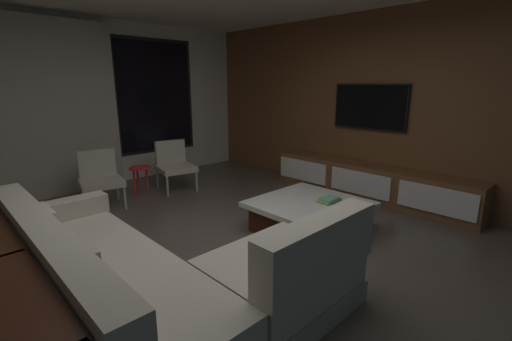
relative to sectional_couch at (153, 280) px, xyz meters
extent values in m
plane|color=#564C44|center=(0.84, 0.16, -0.29)|extent=(9.20, 9.20, 0.00)
cube|color=silver|center=(0.84, 3.82, 1.06)|extent=(6.60, 0.12, 2.70)
cube|color=black|center=(2.14, 3.76, 1.16)|extent=(1.52, 0.02, 2.02)
cube|color=black|center=(2.14, 3.74, 1.16)|extent=(1.40, 0.03, 1.90)
cube|color=#BCB5A3|center=(0.29, 3.64, 1.01)|extent=(2.10, 0.12, 2.60)
cube|color=brown|center=(3.90, 0.16, 1.06)|extent=(0.12, 7.80, 2.70)
cube|color=#A49C8C|center=(-0.24, 0.23, -0.20)|extent=(0.90, 2.50, 0.18)
cube|color=beige|center=(-0.24, 0.23, 0.01)|extent=(0.86, 2.42, 0.24)
cube|color=beige|center=(-0.59, 0.23, 0.33)|extent=(0.20, 2.50, 0.40)
cube|color=beige|center=(-0.24, 1.38, 0.22)|extent=(0.90, 0.20, 0.18)
cube|color=#A49C8C|center=(0.74, -0.57, -0.20)|extent=(1.10, 0.90, 0.18)
cube|color=beige|center=(0.74, -0.57, 0.01)|extent=(1.07, 0.86, 0.24)
cube|color=beige|center=(0.74, -0.92, 0.33)|extent=(1.10, 0.20, 0.40)
cube|color=beige|center=(-0.47, 0.78, 0.29)|extent=(0.10, 0.36, 0.36)
cube|color=#B2A893|center=(-0.47, -0.07, 0.29)|extent=(0.10, 0.36, 0.36)
cube|color=#3D1D10|center=(2.04, 0.13, -0.14)|extent=(1.00, 1.00, 0.30)
cube|color=white|center=(2.04, 0.13, 0.04)|extent=(1.16, 1.16, 0.06)
cube|color=#919451|center=(2.21, -0.01, 0.08)|extent=(0.29, 0.16, 0.02)
cube|color=#65AC89|center=(2.20, -0.02, 0.11)|extent=(0.21, 0.16, 0.03)
cylinder|color=#B2ADA0|center=(1.99, 2.33, -0.11)|extent=(0.04, 0.04, 0.36)
cylinder|color=#B2ADA0|center=(1.52, 2.43, -0.11)|extent=(0.04, 0.04, 0.36)
cylinder|color=#B2ADA0|center=(2.09, 2.82, -0.11)|extent=(0.04, 0.04, 0.36)
cylinder|color=#B2ADA0|center=(1.62, 2.92, -0.11)|extent=(0.04, 0.04, 0.36)
cube|color=beige|center=(1.80, 2.63, 0.07)|extent=(0.64, 0.66, 0.08)
cube|color=beige|center=(1.85, 2.86, 0.30)|extent=(0.49, 0.18, 0.38)
cylinder|color=#B2ADA0|center=(0.81, 2.33, -0.11)|extent=(0.04, 0.04, 0.36)
cylinder|color=#B2ADA0|center=(0.34, 2.43, -0.11)|extent=(0.04, 0.04, 0.36)
cylinder|color=#B2ADA0|center=(0.91, 2.82, -0.11)|extent=(0.04, 0.04, 0.36)
cylinder|color=#B2ADA0|center=(0.44, 2.92, -0.11)|extent=(0.04, 0.04, 0.36)
cube|color=beige|center=(0.63, 2.63, 0.07)|extent=(0.64, 0.66, 0.08)
cube|color=beige|center=(0.67, 2.86, 0.30)|extent=(0.49, 0.18, 0.38)
cylinder|color=red|center=(1.14, 2.71, -0.06)|extent=(0.03, 0.03, 0.46)
cylinder|color=red|center=(1.34, 2.71, -0.06)|extent=(0.03, 0.03, 0.46)
cylinder|color=red|center=(1.24, 2.81, -0.06)|extent=(0.03, 0.03, 0.46)
cylinder|color=red|center=(1.24, 2.71, 0.16)|extent=(0.32, 0.32, 0.02)
cube|color=brown|center=(3.62, 0.26, -0.03)|extent=(0.44, 3.10, 0.52)
cube|color=white|center=(3.38, -0.78, 0.00)|extent=(0.02, 0.93, 0.33)
cube|color=white|center=(3.38, 0.26, 0.00)|extent=(0.02, 0.93, 0.33)
cube|color=white|center=(3.38, 1.31, 0.00)|extent=(0.02, 0.93, 0.33)
cube|color=black|center=(3.57, -0.59, -0.17)|extent=(0.33, 0.68, 0.19)
cube|color=teal|center=(3.57, -0.85, -0.18)|extent=(0.03, 0.04, 0.18)
cube|color=pink|center=(3.57, -0.75, -0.19)|extent=(0.03, 0.04, 0.14)
cube|color=#C65B72|center=(3.57, -0.64, -0.19)|extent=(0.03, 0.04, 0.14)
cube|color=#4FA391|center=(3.57, -0.54, -0.17)|extent=(0.03, 0.04, 0.19)
cube|color=#CC6F95|center=(3.57, -0.43, -0.18)|extent=(0.03, 0.04, 0.18)
cube|color=#A55A61|center=(3.57, -0.33, -0.17)|extent=(0.03, 0.04, 0.18)
cube|color=black|center=(3.79, 0.41, 1.06)|extent=(0.04, 1.14, 0.66)
cube|color=black|center=(3.79, 0.41, 1.06)|extent=(0.05, 1.10, 0.62)
camera|label=1|loc=(-1.04, -2.15, 1.40)|focal=24.34mm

